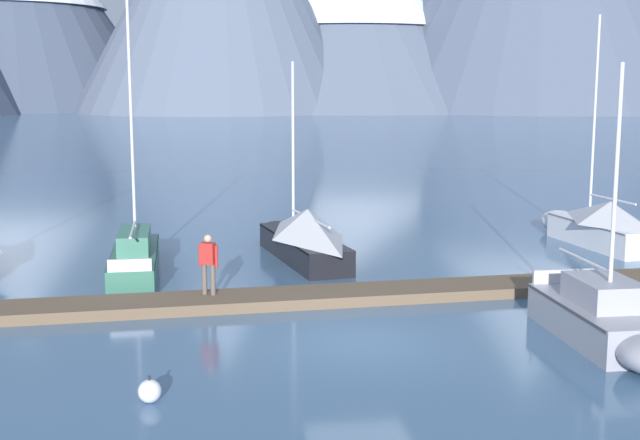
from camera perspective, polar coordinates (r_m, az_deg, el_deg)
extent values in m
plane|color=#426689|center=(20.46, 2.80, -8.23)|extent=(700.00, 700.00, 0.00)
cone|color=slate|center=(195.17, 2.03, 13.14)|extent=(83.18, 83.18, 38.53)
cube|color=brown|center=(24.19, 0.78, -5.09)|extent=(28.21, 2.85, 0.30)
cylinder|color=#38383D|center=(23.51, 1.17, -5.58)|extent=(27.02, 1.32, 0.24)
cylinder|color=#38383D|center=(24.88, 0.42, -4.75)|extent=(27.02, 1.32, 0.24)
cube|color=#336B56|center=(27.94, -12.27, -2.83)|extent=(1.40, 6.12, 0.78)
ellipsoid|color=#336B56|center=(31.19, -12.01, -1.57)|extent=(1.17, 1.47, 0.74)
cube|color=#163027|center=(27.87, -12.30, -2.13)|extent=(1.44, 6.00, 0.06)
cylinder|color=silver|center=(28.31, -12.51, 6.55)|extent=(0.10, 0.10, 8.26)
cylinder|color=silver|center=(27.16, -12.41, -0.61)|extent=(0.09, 3.02, 0.08)
cube|color=#3A7560|center=(27.95, -12.31, -1.34)|extent=(0.97, 2.76, 0.64)
cube|color=silver|center=(24.91, -12.61, -2.97)|extent=(1.24, 0.10, 0.36)
cube|color=black|center=(29.53, -1.10, -1.89)|extent=(2.47, 6.31, 0.86)
ellipsoid|color=black|center=(32.71, -2.87, -0.80)|extent=(1.57, 1.97, 0.82)
cube|color=black|center=(29.45, -1.11, -1.15)|extent=(2.49, 6.19, 0.06)
cylinder|color=silver|center=(30.22, -1.82, 4.89)|extent=(0.10, 0.10, 5.96)
cylinder|color=silver|center=(28.60, -0.65, 0.12)|extent=(0.70, 3.93, 0.08)
pyramid|color=silver|center=(28.92, -0.84, -0.24)|extent=(2.53, 5.13, 1.01)
cube|color=#93939E|center=(21.68, 18.21, -6.47)|extent=(1.96, 4.49, 0.89)
cube|color=#424247|center=(21.57, 18.27, -5.43)|extent=(2.00, 4.40, 0.06)
cylinder|color=silver|center=(20.71, 19.14, 2.04)|extent=(0.10, 0.10, 5.68)
cylinder|color=silver|center=(22.28, 17.21, -2.56)|extent=(0.15, 2.84, 0.08)
cube|color=#A0A0AB|center=(21.39, 18.45, -4.58)|extent=(1.35, 2.03, 0.63)
cube|color=silver|center=(23.40, 15.97, -3.63)|extent=(1.68, 0.14, 0.36)
cube|color=white|center=(33.65, 18.38, -0.90)|extent=(2.17, 5.32, 0.96)
ellipsoid|color=white|center=(36.11, 15.79, -0.11)|extent=(1.61, 2.25, 0.91)
cube|color=slate|center=(33.58, 18.42, -0.17)|extent=(2.19, 5.22, 0.06)
cylinder|color=silver|center=(33.98, 17.88, 6.50)|extent=(0.10, 0.10, 7.62)
cylinder|color=silver|center=(33.06, 18.95, 1.32)|extent=(0.36, 2.80, 0.08)
pyramid|color=silver|center=(33.20, 18.83, 0.49)|extent=(2.31, 4.31, 0.82)
cylinder|color=brown|center=(23.76, -7.17, -3.98)|extent=(0.14, 0.14, 0.86)
cylinder|color=brown|center=(23.88, -7.72, -3.93)|extent=(0.14, 0.14, 0.86)
cube|color=#B22823|center=(23.66, -7.48, -2.23)|extent=(0.44, 0.38, 0.60)
sphere|color=tan|center=(23.58, -7.51, -1.23)|extent=(0.22, 0.22, 0.22)
cylinder|color=#B22823|center=(23.56, -6.94, -2.45)|extent=(0.09, 0.09, 0.62)
cylinder|color=#B22823|center=(23.79, -8.02, -2.36)|extent=(0.09, 0.09, 0.62)
sphere|color=white|center=(17.12, -11.31, -11.15)|extent=(0.46, 0.46, 0.46)
cylinder|color=#262628|center=(17.03, -11.34, -10.30)|extent=(0.06, 0.06, 0.08)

